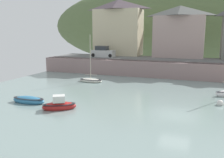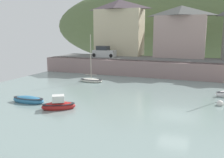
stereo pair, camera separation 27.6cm
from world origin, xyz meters
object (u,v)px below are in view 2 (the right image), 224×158
at_px(rowboat_small_beached, 91,80).
at_px(parked_car_near_slipway, 104,52).
at_px(sailboat_blue_trim, 59,105).
at_px(motorboat_with_cabin, 28,100).
at_px(mooring_buoy, 220,104).
at_px(waterfront_building_left, 119,27).
at_px(waterfront_building_centre, 180,31).

height_order(rowboat_small_beached, parked_car_near_slipway, rowboat_small_beached).
distance_m(sailboat_blue_trim, rowboat_small_beached, 12.48).
relative_size(motorboat_with_cabin, mooring_buoy, 5.68).
height_order(motorboat_with_cabin, mooring_buoy, motorboat_with_cabin).
bearing_deg(motorboat_with_cabin, waterfront_building_left, 88.57).
relative_size(waterfront_building_left, mooring_buoy, 16.88).
xyz_separation_m(waterfront_building_left, mooring_buoy, (17.53, -20.97, -7.49)).
bearing_deg(parked_car_near_slipway, waterfront_building_left, 75.46).
relative_size(waterfront_building_left, motorboat_with_cabin, 2.97).
relative_size(sailboat_blue_trim, parked_car_near_slipway, 0.77).
distance_m(motorboat_with_cabin, mooring_buoy, 18.28).
bearing_deg(mooring_buoy, motorboat_with_cabin, -161.77).
relative_size(rowboat_small_beached, mooring_buoy, 10.70).
relative_size(sailboat_blue_trim, mooring_buoy, 5.21).
bearing_deg(sailboat_blue_trim, motorboat_with_cabin, 138.04).
height_order(rowboat_small_beached, mooring_buoy, rowboat_small_beached).
bearing_deg(rowboat_small_beached, parked_car_near_slipway, 106.30).
bearing_deg(waterfront_building_centre, mooring_buoy, -73.62).
bearing_deg(rowboat_small_beached, mooring_buoy, -17.13).
distance_m(waterfront_building_centre, sailboat_blue_trim, 29.09).
xyz_separation_m(parked_car_near_slipway, mooring_buoy, (18.84, -16.47, -3.02)).
xyz_separation_m(sailboat_blue_trim, mooring_buoy, (13.46, 6.41, -0.17)).
height_order(waterfront_building_left, motorboat_with_cabin, waterfront_building_left).
height_order(rowboat_small_beached, motorboat_with_cabin, rowboat_small_beached).
bearing_deg(waterfront_building_centre, rowboat_small_beached, -123.42).
bearing_deg(waterfront_building_left, sailboat_blue_trim, -81.54).
relative_size(parked_car_near_slipway, mooring_buoy, 6.73).
bearing_deg(mooring_buoy, parked_car_near_slipway, 138.83).
relative_size(waterfront_building_centre, parked_car_near_slipway, 2.14).
distance_m(waterfront_building_left, waterfront_building_centre, 11.40).
distance_m(waterfront_building_centre, rowboat_small_beached, 19.40).
distance_m(rowboat_small_beached, mooring_buoy, 17.19).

